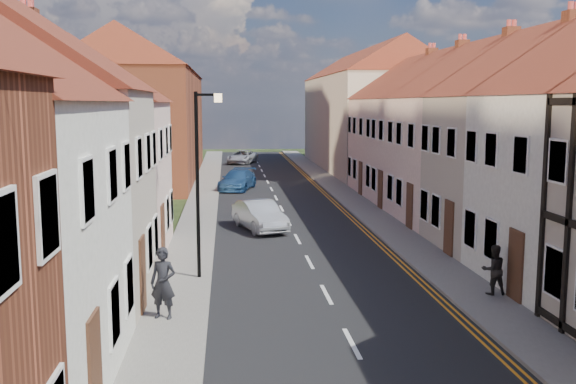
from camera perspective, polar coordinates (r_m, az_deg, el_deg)
road at (r=31.26m, az=0.05°, el=-2.68°), size 7.00×90.00×0.02m
pavement_left at (r=31.15m, az=-8.05°, el=-2.70°), size 1.80×90.00×0.12m
pavement_right at (r=31.96m, az=7.93°, el=-2.43°), size 1.80×90.00×0.12m
cottage_r_cream_mid at (r=27.04m, az=21.55°, el=4.65°), size 8.30×5.20×9.00m
cottage_r_pink at (r=31.95m, az=17.16°, el=5.26°), size 8.30×6.00×9.00m
cottage_r_white_far at (r=36.99m, az=13.95°, el=5.71°), size 8.30×5.20×9.00m
cottage_r_cream_far at (r=42.12m, az=11.52°, el=6.01°), size 8.30×6.00×9.00m
cottage_l_pink at (r=25.28m, az=-20.06°, el=4.29°), size 8.30×6.30×8.80m
block_right_far at (r=56.92m, az=7.03°, el=7.40°), size 8.30×24.20×10.50m
block_left_far at (r=50.98m, az=-12.71°, el=7.21°), size 8.30×24.20×10.50m
lamppost at (r=20.72m, az=-7.83°, el=1.68°), size 0.88×0.15×6.00m
car_mid at (r=29.27m, az=-2.54°, el=-2.10°), size 2.55×4.32×1.34m
car_far at (r=42.96m, az=-4.50°, el=1.08°), size 2.96×4.88×1.32m
car_distant at (r=61.47m, az=-4.09°, el=3.13°), size 3.38×5.06×1.29m
pedestrian_right at (r=20.06m, az=17.81°, el=-6.58°), size 0.74×0.59×1.50m
pedestrian_left_b at (r=17.32m, az=-11.04°, el=-7.95°), size 0.80×0.64×1.90m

